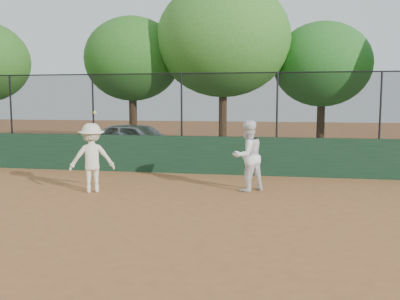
% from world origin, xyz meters
% --- Properties ---
extents(ground, '(80.00, 80.00, 0.00)m').
position_xyz_m(ground, '(0.00, 0.00, 0.00)').
color(ground, '#A46234').
rests_on(ground, ground).
extents(back_wall, '(26.00, 0.20, 1.20)m').
position_xyz_m(back_wall, '(0.00, 6.00, 0.60)').
color(back_wall, '#1A3A23').
rests_on(back_wall, ground).
extents(grass_strip, '(36.00, 12.00, 0.01)m').
position_xyz_m(grass_strip, '(0.00, 12.00, 0.00)').
color(grass_strip, '#314C17').
rests_on(grass_strip, ground).
extents(parked_car, '(4.72, 2.86, 1.50)m').
position_xyz_m(parked_car, '(-2.77, 8.44, 0.75)').
color(parked_car, silver).
rests_on(parked_car, ground).
extents(player_second, '(1.13, 1.11, 1.83)m').
position_xyz_m(player_second, '(1.80, 3.56, 0.92)').
color(player_second, white).
rests_on(player_second, ground).
extents(player_main, '(1.31, 1.07, 2.09)m').
position_xyz_m(player_main, '(-2.11, 2.71, 0.88)').
color(player_main, '#F1EECC').
rests_on(player_main, ground).
extents(fence_assembly, '(26.00, 0.06, 2.00)m').
position_xyz_m(fence_assembly, '(-0.03, 6.00, 2.24)').
color(fence_assembly, black).
rests_on(fence_assembly, back_wall).
extents(tree_1, '(4.40, 4.00, 6.09)m').
position_xyz_m(tree_1, '(-4.11, 11.78, 4.18)').
color(tree_1, '#432B17').
rests_on(tree_1, ground).
extents(tree_2, '(5.79, 5.26, 7.45)m').
position_xyz_m(tree_2, '(0.09, 11.56, 4.95)').
color(tree_2, '#4E301B').
rests_on(tree_2, ground).
extents(tree_3, '(4.32, 3.93, 5.77)m').
position_xyz_m(tree_3, '(4.36, 12.74, 3.89)').
color(tree_3, '#3F2615').
rests_on(tree_3, ground).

